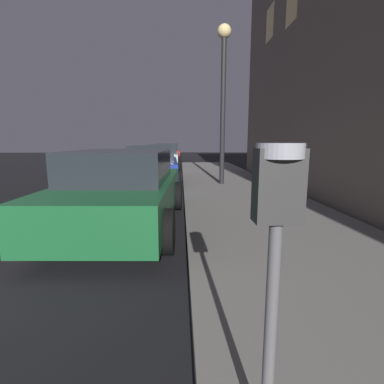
# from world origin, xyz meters

# --- Properties ---
(parking_meter) EXTENTS (0.19, 0.19, 1.43)m
(parking_meter) POSITION_xyz_m (4.30, -0.86, 1.23)
(parking_meter) COLOR #59595B
(parking_meter) RESTS_ON sidewalk
(car_green) EXTENTS (2.17, 4.44, 1.43)m
(car_green) POSITION_xyz_m (2.85, 3.30, 0.71)
(car_green) COLOR #19592D
(car_green) RESTS_ON ground
(car_blue) EXTENTS (2.17, 4.64, 1.43)m
(car_blue) POSITION_xyz_m (2.85, 8.88, 0.70)
(car_blue) COLOR navy
(car_blue) RESTS_ON ground
(car_silver) EXTENTS (2.13, 4.23, 1.43)m
(car_silver) POSITION_xyz_m (2.85, 15.27, 0.71)
(car_silver) COLOR #B7B7BF
(car_silver) RESTS_ON ground
(car_red) EXTENTS (2.25, 4.53, 1.43)m
(car_red) POSITION_xyz_m (2.85, 20.96, 0.72)
(car_red) COLOR maroon
(car_red) RESTS_ON ground
(street_lamp) EXTENTS (0.44, 0.44, 5.08)m
(street_lamp) POSITION_xyz_m (5.31, 7.73, 3.54)
(street_lamp) COLOR black
(street_lamp) RESTS_ON sidewalk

